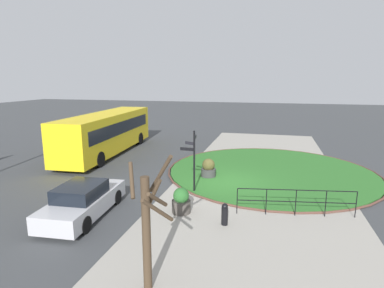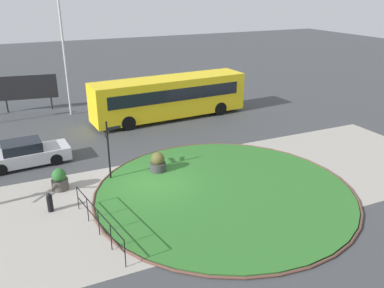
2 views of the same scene
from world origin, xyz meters
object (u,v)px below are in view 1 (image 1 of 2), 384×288
planter_kerbside (181,201)px  street_tree_bare (148,223)px  signpost_directional (193,157)px  car_far_lane (83,201)px  bus_yellow (107,132)px  bollard_foreground (225,214)px  planter_near_signpost (208,169)px

planter_kerbside → street_tree_bare: street_tree_bare is taller
signpost_directional → car_far_lane: bearing=136.0°
planter_kerbside → street_tree_bare: 5.07m
signpost_directional → bus_yellow: size_ratio=0.27×
street_tree_bare → bollard_foreground: bearing=-18.0°
car_far_lane → planter_near_signpost: 7.32m
signpost_directional → street_tree_bare: size_ratio=0.84×
planter_kerbside → street_tree_bare: (-4.85, -0.55, 1.37)m
bollard_foreground → planter_kerbside: 2.03m
bus_yellow → street_tree_bare: street_tree_bare is taller
signpost_directional → planter_kerbside: (-2.50, -0.11, -1.30)m
signpost_directional → planter_near_signpost: bearing=-6.5°
bollard_foreground → car_far_lane: 5.70m
planter_kerbside → street_tree_bare: size_ratio=0.30×
bollard_foreground → car_far_lane: car_far_lane is taller
bus_yellow → planter_kerbside: 12.29m
signpost_directional → car_far_lane: 5.37m
bollard_foreground → planter_near_signpost: planter_near_signpost is taller
bollard_foreground → street_tree_bare: street_tree_bare is taller
car_far_lane → street_tree_bare: street_tree_bare is taller
bollard_foreground → planter_kerbside: size_ratio=0.80×
bus_yellow → street_tree_bare: size_ratio=3.15×
bollard_foreground → planter_kerbside: bearing=70.8°
street_tree_bare → signpost_directional: bearing=5.2°
car_far_lane → planter_kerbside: size_ratio=4.20×
planter_near_signpost → planter_kerbside: (-4.92, 0.16, -0.01)m
car_far_lane → bus_yellow: bearing=20.1°
planter_kerbside → planter_near_signpost: bearing=-1.9°
signpost_directional → planter_near_signpost: signpost_directional is taller
bollard_foreground → bus_yellow: bus_yellow is taller
street_tree_bare → planter_near_signpost: bearing=2.3°
bus_yellow → signpost_directional: bearing=-131.9°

